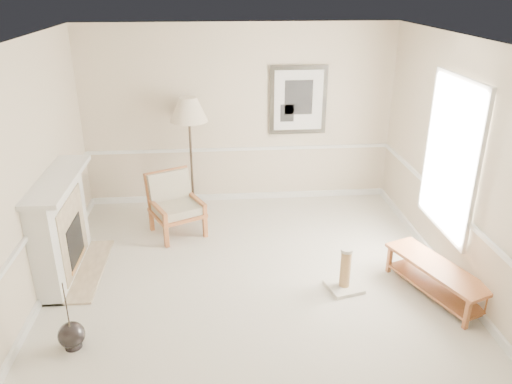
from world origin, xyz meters
TOP-DOWN VIEW (x-y plane):
  - ground at (0.00, 0.00)m, footprint 5.50×5.50m
  - room at (0.14, 0.08)m, footprint 5.04×5.54m
  - fireplace at (-2.34, 0.60)m, footprint 0.64×1.64m
  - floor_vase at (-1.92, -0.88)m, footprint 0.27×0.27m
  - armchair at (-1.03, 1.64)m, footprint 0.93×0.95m
  - floor_lamp at (-0.79, 2.40)m, footprint 0.59×0.59m
  - bench at (2.15, -0.29)m, footprint 0.88×1.45m
  - scratching_post at (1.11, -0.08)m, footprint 0.47×0.47m

SIDE VIEW (x-z plane):
  - ground at x=0.00m, z-range 0.00..0.00m
  - floor_vase at x=-1.92m, z-range -0.25..0.54m
  - scratching_post at x=1.11m, z-range -0.10..0.45m
  - bench at x=2.15m, z-range 0.07..0.46m
  - armchair at x=-1.03m, z-range 0.03..0.94m
  - fireplace at x=-2.34m, z-range -0.01..1.30m
  - floor_lamp at x=-0.79m, z-range 0.69..2.53m
  - room at x=0.14m, z-range 0.41..3.33m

